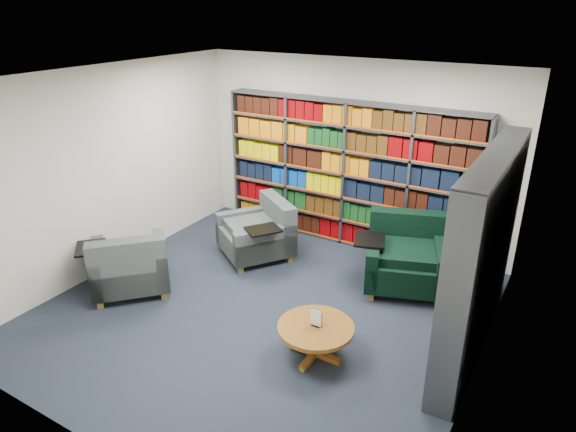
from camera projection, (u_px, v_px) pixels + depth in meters
The scene contains 7 objects.
room_shell at pixel (261, 205), 5.82m from camera, with size 5.02×5.02×2.82m.
bookshelf_back at pixel (346, 175), 7.79m from camera, with size 4.00×0.28×2.20m.
bookshelf_right at pixel (482, 257), 5.31m from camera, with size 0.28×2.50×2.20m.
chair_teal_left at pixel (261, 234), 7.62m from camera, with size 1.30×1.30×0.85m.
chair_green_right at pixel (405, 258), 6.84m from camera, with size 1.35×1.30×0.93m.
chair_teal_front at pixel (130, 268), 6.64m from camera, with size 1.34×1.34×0.86m.
coffee_table at pixel (316, 332), 5.43m from camera, with size 0.82×0.82×0.57m.
Camera 1 is at (3.02, -4.49, 3.56)m, focal length 32.00 mm.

